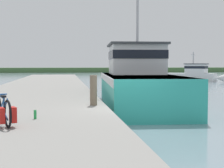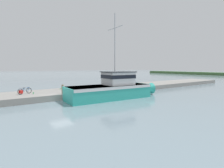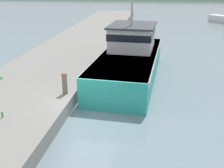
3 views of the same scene
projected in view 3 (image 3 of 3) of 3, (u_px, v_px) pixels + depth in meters
name	position (u px, v px, depth m)	size (l,w,h in m)	color
ground_plane	(89.00, 114.00, 14.24)	(320.00, 320.00, 0.00)	gray
dock_pier	(13.00, 102.00, 14.69)	(6.27, 80.00, 0.73)	gray
fishing_boat_main	(130.00, 57.00, 19.33)	(4.33, 12.92, 10.66)	teal
mooring_post	(65.00, 84.00, 14.60)	(0.27, 0.27, 1.14)	#756651
water_bottle_on_curb	(2.00, 115.00, 12.27)	(0.08, 0.08, 0.25)	green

